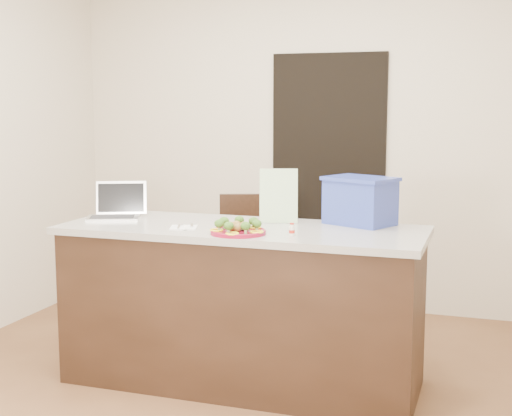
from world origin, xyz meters
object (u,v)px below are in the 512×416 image
(napkin, at_px, (184,227))
(chair, at_px, (246,257))
(yogurt_bottle, at_px, (292,230))
(plate, at_px, (238,232))
(blue_box, at_px, (360,201))
(laptop, at_px, (117,208))
(island, at_px, (242,305))

(napkin, bearing_deg, chair, 87.83)
(yogurt_bottle, bearing_deg, plate, -170.68)
(blue_box, bearing_deg, yogurt_bottle, -95.67)
(plate, relative_size, blue_box, 0.65)
(yogurt_bottle, height_order, chair, chair)
(plate, xyz_separation_m, blue_box, (0.56, 0.51, 0.13))
(laptop, height_order, blue_box, blue_box)
(blue_box, height_order, chair, blue_box)
(plate, xyz_separation_m, yogurt_bottle, (0.28, 0.05, 0.02))
(island, bearing_deg, yogurt_bottle, -27.19)
(blue_box, distance_m, chair, 1.13)
(yogurt_bottle, height_order, laptop, laptop)
(island, height_order, laptop, laptop)
(island, height_order, yogurt_bottle, yogurt_bottle)
(island, distance_m, chair, 0.85)
(chair, bearing_deg, laptop, -148.86)
(napkin, height_order, blue_box, blue_box)
(plate, distance_m, yogurt_bottle, 0.29)
(napkin, relative_size, blue_box, 0.32)
(napkin, height_order, yogurt_bottle, yogurt_bottle)
(napkin, distance_m, blue_box, 1.02)
(laptop, xyz_separation_m, blue_box, (1.45, 0.22, 0.08))
(napkin, bearing_deg, island, 26.47)
(napkin, bearing_deg, blue_box, 25.41)
(plate, relative_size, laptop, 0.82)
(chair, bearing_deg, napkin, -113.14)
(yogurt_bottle, height_order, blue_box, blue_box)
(napkin, relative_size, yogurt_bottle, 2.18)
(island, relative_size, laptop, 5.63)
(island, xyz_separation_m, plate, (0.06, -0.22, 0.47))
(laptop, bearing_deg, island, -28.65)
(napkin, distance_m, chair, 1.02)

